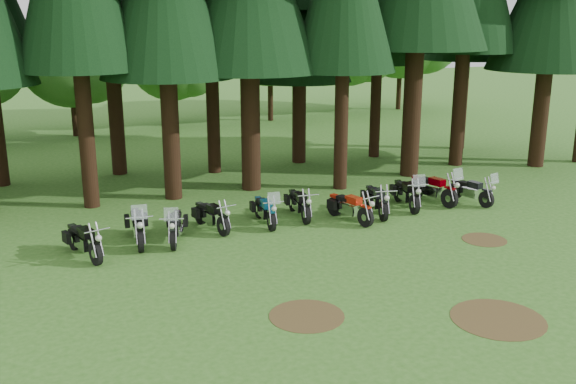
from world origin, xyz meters
name	(u,v)px	position (x,y,z in m)	size (l,w,h in m)	color
ground	(371,267)	(0.00, 0.00, 0.00)	(120.00, 120.00, 0.00)	#30691D
decid_3	(75,59)	(-4.71, 25.13, 4.51)	(6.12, 5.95, 7.65)	black
decid_4	(176,58)	(1.58, 26.32, 4.37)	(5.93, 5.76, 7.41)	black
decid_5	(277,27)	(8.29, 25.71, 6.23)	(8.45, 8.21, 10.56)	black
decid_6	(353,41)	(14.85, 27.01, 5.20)	(7.06, 6.86, 8.82)	black
decid_7	(408,26)	(19.46, 26.83, 6.22)	(8.44, 8.20, 10.55)	black
dirt_patch_0	(307,316)	(-3.00, -2.00, 0.01)	(1.80, 1.80, 0.01)	#4C3D1E
dirt_patch_1	(484,240)	(4.50, 0.50, 0.01)	(1.40, 1.40, 0.01)	#4C3D1E
dirt_patch_2	(498,319)	(1.00, -4.00, 0.01)	(2.20, 2.20, 0.01)	#4C3D1E
motorcycle_0	(84,242)	(-7.24, 4.18, 0.48)	(0.74, 2.26, 0.94)	black
motorcycle_1	(138,227)	(-5.54, 4.76, 0.52)	(0.63, 2.49, 1.56)	black
motorcycle_2	(176,227)	(-4.45, 4.39, 0.48)	(1.04, 2.22, 1.43)	black
motorcycle_3	(211,217)	(-3.07, 5.04, 0.46)	(0.57, 2.18, 0.89)	black
motorcycle_4	(265,211)	(-1.22, 4.87, 0.47)	(0.52, 2.22, 1.40)	black
motorcycle_5	(299,204)	(0.17, 5.09, 0.47)	(0.47, 2.26, 0.92)	black
motorcycle_6	(350,208)	(1.57, 3.98, 0.47)	(0.62, 2.24, 0.92)	black
motorcycle_7	(376,201)	(2.86, 4.31, 0.49)	(0.75, 2.32, 0.96)	black
motorcycle_8	(406,194)	(4.30, 4.54, 0.51)	(0.87, 2.41, 1.52)	black
motorcycle_9	(433,189)	(5.58, 4.66, 0.52)	(0.71, 2.50, 1.57)	black
motorcycle_10	(471,191)	(6.87, 4.02, 0.46)	(0.63, 2.17, 1.36)	black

